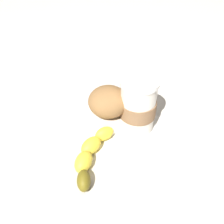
% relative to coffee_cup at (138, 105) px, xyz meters
% --- Properties ---
extents(ground_plane, '(3.00, 3.00, 0.00)m').
position_rel_coffee_cup_xyz_m(ground_plane, '(0.05, -0.04, -0.07)').
color(ground_plane, beige).
extents(paper_napkin, '(0.26, 0.26, 0.00)m').
position_rel_coffee_cup_xyz_m(paper_napkin, '(0.05, -0.04, -0.07)').
color(paper_napkin, white).
rests_on(paper_napkin, ground_plane).
extents(coffee_cup, '(0.09, 0.09, 0.14)m').
position_rel_coffee_cup_xyz_m(coffee_cup, '(0.00, 0.00, 0.00)').
color(coffee_cup, silver).
rests_on(coffee_cup, paper_napkin).
extents(muffin, '(0.10, 0.10, 0.11)m').
position_rel_coffee_cup_xyz_m(muffin, '(0.04, -0.05, -0.01)').
color(muffin, white).
rests_on(muffin, paper_napkin).
extents(banana, '(0.17, 0.12, 0.04)m').
position_rel_coffee_cup_xyz_m(banana, '(0.15, 0.01, -0.05)').
color(banana, yellow).
rests_on(banana, paper_napkin).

